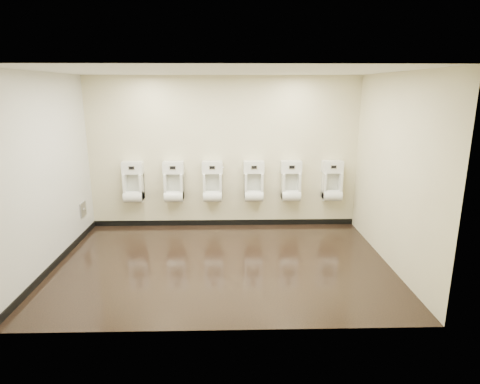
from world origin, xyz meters
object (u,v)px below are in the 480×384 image
object	(u,v)px
urinal_0	(133,185)
urinal_1	(174,185)
urinal_3	(254,184)
access_panel	(83,209)
urinal_5	(332,184)
urinal_2	(213,185)
urinal_4	(291,184)

from	to	relation	value
urinal_0	urinal_1	bearing A→B (deg)	0.00
urinal_1	urinal_3	size ratio (longest dim) A/B	1.00
urinal_0	urinal_3	distance (m)	2.23
access_panel	urinal_5	size ratio (longest dim) A/B	0.34
urinal_1	urinal_3	xyz separation A→B (m)	(1.49, 0.00, 0.00)
urinal_2	urinal_3	bearing A→B (deg)	0.00
urinal_1	urinal_5	bearing A→B (deg)	0.00
urinal_0	urinal_3	size ratio (longest dim) A/B	1.00
urinal_3	urinal_5	distance (m)	1.47
access_panel	urinal_5	bearing A→B (deg)	5.32
access_panel	urinal_1	size ratio (longest dim) A/B	0.34
urinal_4	urinal_5	distance (m)	0.77
urinal_0	urinal_5	xyz separation A→B (m)	(3.70, 0.00, 0.00)
access_panel	urinal_0	world-z (taller)	urinal_0
urinal_4	urinal_5	bearing A→B (deg)	0.00
urinal_1	urinal_5	xyz separation A→B (m)	(2.95, 0.00, 0.00)
access_panel	urinal_1	distance (m)	1.65
urinal_3	urinal_0	bearing A→B (deg)	180.00
access_panel	urinal_3	bearing A→B (deg)	7.85
urinal_2	urinal_3	xyz separation A→B (m)	(0.77, 0.00, 0.00)
urinal_2	urinal_4	xyz separation A→B (m)	(1.46, 0.00, 0.00)
urinal_1	urinal_5	size ratio (longest dim) A/B	1.00
access_panel	urinal_1	bearing A→B (deg)	15.08
urinal_3	urinal_5	size ratio (longest dim) A/B	1.00
access_panel	urinal_1	xyz separation A→B (m)	(1.56, 0.42, 0.34)
urinal_2	urinal_5	size ratio (longest dim) A/B	1.00
urinal_2	urinal_5	distance (m)	2.24
urinal_2	urinal_3	distance (m)	0.77
urinal_3	urinal_2	bearing A→B (deg)	180.00
urinal_4	access_panel	bearing A→B (deg)	-173.59
urinal_4	urinal_5	size ratio (longest dim) A/B	1.00
urinal_0	urinal_2	bearing A→B (deg)	0.00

